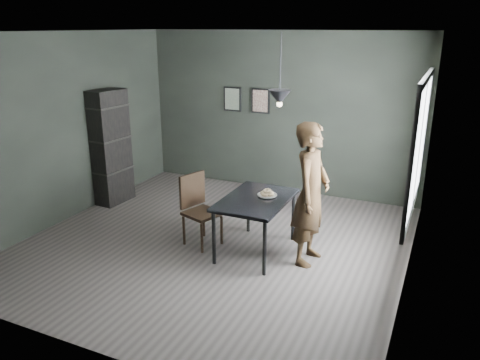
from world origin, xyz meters
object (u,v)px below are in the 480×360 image
at_px(wood_chair, 198,205).
at_px(pendant_lamp, 280,97).
at_px(woman, 311,194).
at_px(shelf_unit, 111,147).
at_px(cafe_table, 256,204).
at_px(white_plate, 267,195).

xyz_separation_m(wood_chair, pendant_lamp, (1.07, 0.18, 1.49)).
distance_m(woman, shelf_unit, 3.70).
bearing_deg(wood_chair, woman, 23.51).
relative_size(cafe_table, pendant_lamp, 1.39).
height_order(white_plate, pendant_lamp, pendant_lamp).
relative_size(cafe_table, wood_chair, 1.22).
bearing_deg(shelf_unit, white_plate, -6.64).
height_order(wood_chair, shelf_unit, shelf_unit).
relative_size(white_plate, wood_chair, 0.23).
xyz_separation_m(white_plate, pendant_lamp, (0.15, -0.05, 1.29)).
height_order(woman, wood_chair, woman).
bearing_deg(shelf_unit, pendant_lamp, -6.93).
bearing_deg(white_plate, pendant_lamp, -16.86).
bearing_deg(pendant_lamp, wood_chair, -170.41).
bearing_deg(woman, shelf_unit, 82.38).
relative_size(wood_chair, shelf_unit, 0.52).
bearing_deg(woman, cafe_table, 96.50).
xyz_separation_m(cafe_table, shelf_unit, (-2.92, 0.73, 0.28)).
bearing_deg(cafe_table, pendant_lamp, 21.80).
relative_size(cafe_table, woman, 0.67).
bearing_deg(wood_chair, shelf_unit, 177.78).
relative_size(shelf_unit, pendant_lamp, 2.19).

